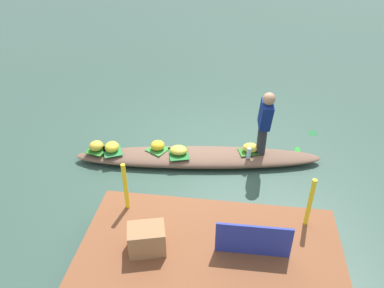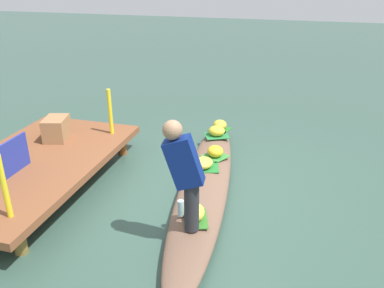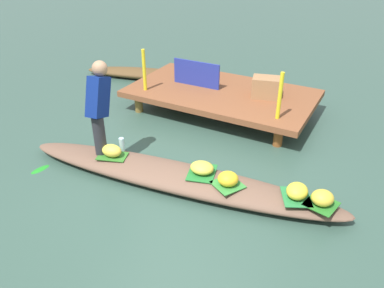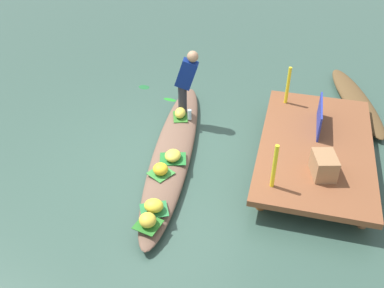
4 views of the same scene
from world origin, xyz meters
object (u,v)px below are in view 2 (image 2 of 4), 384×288
object	(u,v)px
market_banner	(4,162)
produce_crate	(56,129)
banana_bunch_2	(220,125)
banana_bunch_0	(217,131)
banana_bunch_1	(204,163)
banana_bunch_4	(196,213)
water_bottle	(181,208)
vendor_person	(184,171)
vendor_boat	(204,187)
banana_bunch_3	(215,151)

from	to	relation	value
market_banner	produce_crate	bearing A→B (deg)	3.61
banana_bunch_2	market_banner	distance (m)	3.47
banana_bunch_0	banana_bunch_1	world-z (taller)	banana_bunch_0
banana_bunch_0	banana_bunch_4	distance (m)	2.44
water_bottle	market_banner	world-z (taller)	market_banner
banana_bunch_1	market_banner	world-z (taller)	market_banner
banana_bunch_0	produce_crate	bearing A→B (deg)	117.66
market_banner	produce_crate	xyz separation A→B (m)	(1.26, 0.10, -0.05)
water_bottle	banana_bunch_2	bearing A→B (deg)	2.54
vendor_person	water_bottle	world-z (taller)	vendor_person
vendor_person	market_banner	bearing A→B (deg)	85.83
vendor_person	banana_bunch_1	bearing A→B (deg)	6.10
water_bottle	market_banner	xyz separation A→B (m)	(-0.04, 2.26, 0.30)
water_bottle	market_banner	distance (m)	2.28
vendor_boat	banana_bunch_2	size ratio (longest dim) A/B	17.48
market_banner	banana_bunch_4	bearing A→B (deg)	-90.46
vendor_boat	banana_bunch_3	world-z (taller)	banana_bunch_3
banana_bunch_0	banana_bunch_2	bearing A→B (deg)	1.45
banana_bunch_3	vendor_person	bearing A→B (deg)	-177.76
banana_bunch_1	produce_crate	distance (m)	2.33
banana_bunch_3	banana_bunch_0	bearing A→B (deg)	10.99
banana_bunch_2	water_bottle	bearing A→B (deg)	-177.46
banana_bunch_2	banana_bunch_3	distance (m)	1.08
banana_bunch_2	produce_crate	world-z (taller)	produce_crate
vendor_person	vendor_boat	bearing A→B (deg)	2.84
vendor_boat	banana_bunch_3	xyz separation A→B (m)	(0.72, 0.02, 0.20)
banana_bunch_4	market_banner	bearing A→B (deg)	90.35
banana_bunch_0	banana_bunch_4	xyz separation A→B (m)	(-2.42, -0.30, -0.00)
banana_bunch_1	banana_bunch_2	world-z (taller)	banana_bunch_2
banana_bunch_4	vendor_person	world-z (taller)	vendor_person
banana_bunch_3	vendor_person	xyz separation A→B (m)	(-1.82, -0.07, 0.61)
banana_bunch_1	banana_bunch_2	xyz separation A→B (m)	(1.46, 0.08, 0.02)
banana_bunch_1	water_bottle	world-z (taller)	water_bottle
vendor_boat	market_banner	distance (m)	2.55
banana_bunch_2	banana_bunch_4	world-z (taller)	banana_bunch_2
banana_bunch_4	produce_crate	distance (m)	2.84
vendor_person	produce_crate	size ratio (longest dim) A/B	2.82
vendor_boat	banana_bunch_1	world-z (taller)	banana_bunch_1
banana_bunch_2	market_banner	size ratio (longest dim) A/B	0.28
banana_bunch_0	banana_bunch_4	bearing A→B (deg)	-173.03
banana_bunch_1	banana_bunch_2	distance (m)	1.46
banana_bunch_0	banana_bunch_1	distance (m)	1.18
market_banner	water_bottle	bearing A→B (deg)	-89.74
banana_bunch_1	banana_bunch_4	bearing A→B (deg)	-169.75
banana_bunch_1	vendor_person	world-z (taller)	vendor_person
banana_bunch_1	banana_bunch_4	distance (m)	1.26
banana_bunch_0	water_bottle	world-z (taller)	water_bottle
banana_bunch_2	vendor_person	size ratio (longest dim) A/B	0.20
market_banner	vendor_person	bearing A→B (deg)	-94.97
vendor_boat	water_bottle	world-z (taller)	water_bottle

